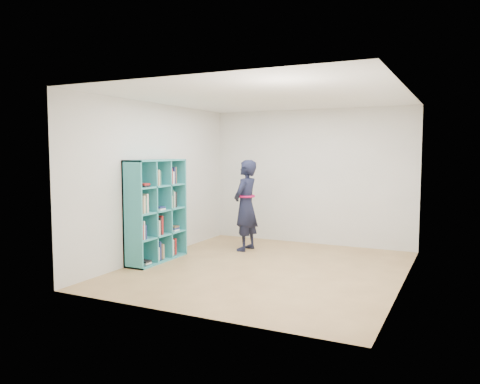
% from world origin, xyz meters
% --- Properties ---
extents(floor, '(4.50, 4.50, 0.00)m').
position_xyz_m(floor, '(0.00, 0.00, 0.00)').
color(floor, olive).
rests_on(floor, ground).
extents(ceiling, '(4.50, 4.50, 0.00)m').
position_xyz_m(ceiling, '(0.00, 0.00, 2.60)').
color(ceiling, white).
rests_on(ceiling, wall_back).
extents(wall_left, '(0.02, 4.50, 2.60)m').
position_xyz_m(wall_left, '(-2.00, 0.00, 1.30)').
color(wall_left, silver).
rests_on(wall_left, floor).
extents(wall_right, '(0.02, 4.50, 2.60)m').
position_xyz_m(wall_right, '(2.00, 0.00, 1.30)').
color(wall_right, silver).
rests_on(wall_right, floor).
extents(wall_back, '(4.00, 0.02, 2.60)m').
position_xyz_m(wall_back, '(0.00, 2.25, 1.30)').
color(wall_back, silver).
rests_on(wall_back, floor).
extents(wall_front, '(4.00, 0.02, 2.60)m').
position_xyz_m(wall_front, '(0.00, -2.25, 1.30)').
color(wall_front, silver).
rests_on(wall_front, floor).
extents(bookshelf, '(0.36, 1.25, 1.66)m').
position_xyz_m(bookshelf, '(-1.84, -0.28, 0.81)').
color(bookshelf, teal).
rests_on(bookshelf, floor).
extents(person, '(0.42, 0.62, 1.64)m').
position_xyz_m(person, '(-0.85, 1.10, 0.82)').
color(person, black).
rests_on(person, floor).
extents(smartphone, '(0.04, 0.11, 0.14)m').
position_xyz_m(smartphone, '(-0.98, 1.18, 0.93)').
color(smartphone, silver).
rests_on(smartphone, person).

